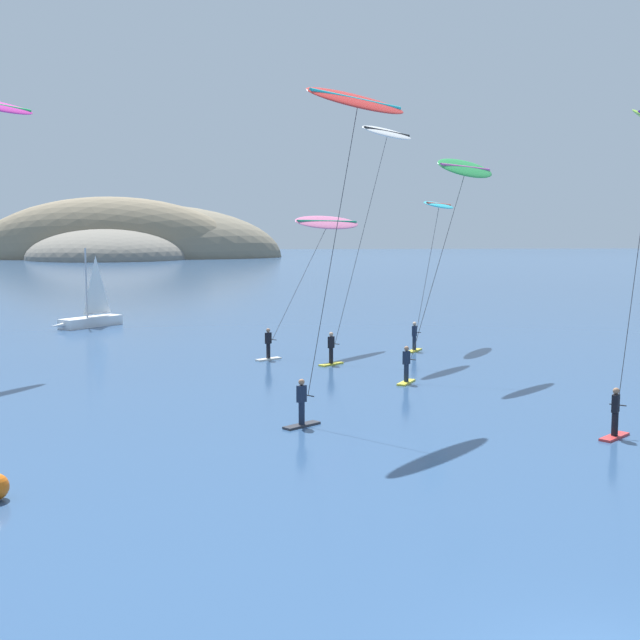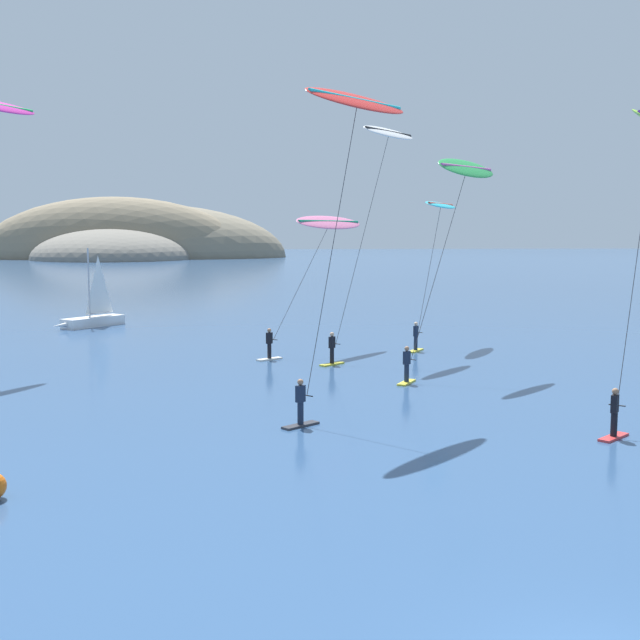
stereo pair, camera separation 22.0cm
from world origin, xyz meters
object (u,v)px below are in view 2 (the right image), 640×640
object	(u,v)px
kitesurfer_cyan	(438,218)
kitesurfer_green	(462,184)
kitesurfer_red	(353,122)
sailboat_near	(90,318)
kitesurfer_pink	(326,231)
kitesurfer_white	(384,152)

from	to	relation	value
kitesurfer_cyan	kitesurfer_green	bearing A→B (deg)	-96.69
kitesurfer_cyan	kitesurfer_red	distance (m)	20.20
sailboat_near	kitesurfer_pink	world-z (taller)	kitesurfer_pink
kitesurfer_red	kitesurfer_cyan	bearing A→B (deg)	67.87
kitesurfer_red	kitesurfer_green	xyz separation A→B (m)	(6.36, 8.61, -1.74)
sailboat_near	kitesurfer_green	xyz separation A→B (m)	(21.97, -20.26, 8.50)
sailboat_near	kitesurfer_red	world-z (taller)	kitesurfer_red
kitesurfer_red	kitesurfer_white	bearing A→B (deg)	76.52
kitesurfer_cyan	kitesurfer_pink	world-z (taller)	kitesurfer_cyan
sailboat_near	kitesurfer_cyan	size ratio (longest dim) A/B	0.65
kitesurfer_red	sailboat_near	bearing A→B (deg)	118.42
kitesurfer_white	kitesurfer_red	world-z (taller)	kitesurfer_white
kitesurfer_pink	kitesurfer_cyan	bearing A→B (deg)	13.82
kitesurfer_red	kitesurfer_green	world-z (taller)	kitesurfer_red
kitesurfer_white	kitesurfer_red	distance (m)	15.08
kitesurfer_red	kitesurfer_green	distance (m)	10.84
kitesurfer_red	kitesurfer_pink	bearing A→B (deg)	88.45
kitesurfer_pink	kitesurfer_green	xyz separation A→B (m)	(5.90, -8.13, 2.22)
sailboat_near	kitesurfer_pink	size ratio (longest dim) A/B	0.72
sailboat_near	kitesurfer_cyan	world-z (taller)	kitesurfer_cyan
sailboat_near	kitesurfer_red	xyz separation A→B (m)	(15.62, -28.86, 10.25)
sailboat_near	kitesurfer_white	distance (m)	26.09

